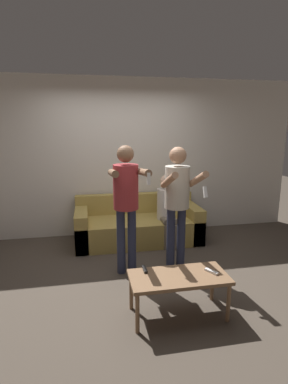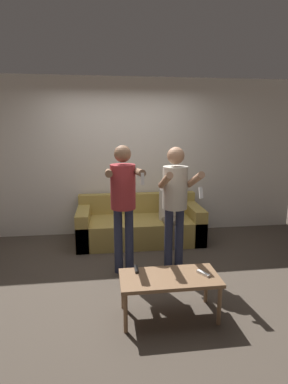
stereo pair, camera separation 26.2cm
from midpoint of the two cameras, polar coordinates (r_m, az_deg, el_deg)
The scene contains 9 objects.
ground_plane at distance 4.08m, azimuth -0.60°, elevation -15.16°, with size 14.00×14.00×0.00m, color #4C4238.
wall_back at distance 5.26m, azimuth -2.73°, elevation 6.51°, with size 6.40×0.06×2.70m.
couch at distance 5.06m, azimuth 0.66°, elevation -6.41°, with size 2.04×0.89×0.74m.
person_standing_left at distance 3.74m, azimuth -1.98°, elevation -0.63°, with size 0.44×0.72×1.67m.
person_standing_right at distance 3.86m, azimuth 7.91°, elevation -0.65°, with size 0.44×0.69×1.64m.
person_seated at distance 4.84m, azimuth 6.32°, elevation -2.94°, with size 0.30×0.52×1.13m.
coffee_table at distance 3.12m, azimuth 7.37°, elevation -16.45°, with size 0.98×0.47×0.44m.
remote_near at distance 3.18m, azimuth 13.63°, elevation -14.87°, with size 0.11×0.15×0.02m.
remote_far at distance 3.18m, azimuth 0.97°, elevation -14.50°, with size 0.04×0.15×0.02m.
Camera 2 is at (-0.29, -3.62, 1.89)m, focal length 28.00 mm.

